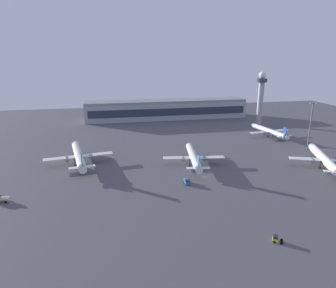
% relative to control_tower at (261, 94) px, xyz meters
% --- Properties ---
extents(ground_plane, '(416.00, 416.00, 0.00)m').
position_rel_control_tower_xyz_m(ground_plane, '(-79.86, -100.71, -24.04)').
color(ground_plane, '#4C4C51').
extents(terminal_building, '(140.80, 22.40, 16.40)m').
position_rel_control_tower_xyz_m(terminal_building, '(-70.46, 35.11, -15.95)').
color(terminal_building, '#9EA3AD').
rests_on(terminal_building, ground).
extents(control_tower, '(8.00, 8.00, 41.82)m').
position_rel_control_tower_xyz_m(control_tower, '(0.00, 0.00, 0.00)').
color(control_tower, '#A8A8B2').
rests_on(control_tower, ground).
extents(airplane_taxiway_distant, '(32.93, 41.78, 11.15)m').
position_rel_control_tower_xyz_m(airplane_taxiway_distant, '(-17.33, -101.02, -19.83)').
color(airplane_taxiway_distant, white).
rests_on(airplane_taxiway_distant, ground).
extents(airplane_mid_apron, '(31.60, 40.45, 10.39)m').
position_rel_control_tower_xyz_m(airplane_mid_apron, '(-80.21, -83.74, -20.12)').
color(airplane_mid_apron, silver).
rests_on(airplane_mid_apron, ground).
extents(airplane_far_stand, '(34.82, 44.55, 11.45)m').
position_rel_control_tower_xyz_m(airplane_far_stand, '(-137.98, -71.17, -19.72)').
color(airplane_far_stand, silver).
rests_on(airplane_far_stand, ground).
extents(airplane_terminal_side, '(29.62, 37.92, 9.74)m').
position_rel_control_tower_xyz_m(airplane_terminal_side, '(-13.12, -39.87, -20.36)').
color(airplane_terminal_side, silver).
rests_on(airplane_terminal_side, ground).
extents(fuel_truck, '(6.62, 3.60, 2.35)m').
position_rel_control_tower_xyz_m(fuel_truck, '(-163.95, -109.26, -22.68)').
color(fuel_truck, yellow).
rests_on(fuel_truck, ground).
extents(pushback_tug, '(3.56, 3.10, 2.05)m').
position_rel_control_tower_xyz_m(pushback_tug, '(-74.75, -153.92, -22.98)').
color(pushback_tug, yellow).
rests_on(pushback_tug, ground).
extents(cargo_loader, '(2.12, 4.20, 2.25)m').
position_rel_control_tower_xyz_m(cargo_loader, '(-89.92, -107.10, -22.87)').
color(cargo_loader, '#3372BF').
rests_on(cargo_loader, ground).
extents(apron_light_east, '(4.80, 0.90, 28.31)m').
position_rel_control_tower_xyz_m(apron_light_east, '(-6.91, -73.39, -8.01)').
color(apron_light_east, slate).
rests_on(apron_light_east, ground).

